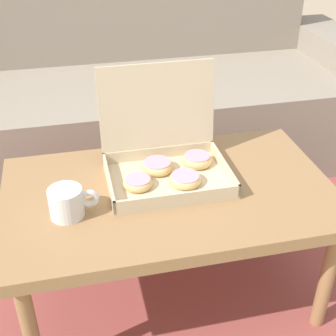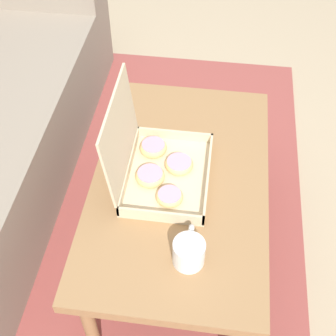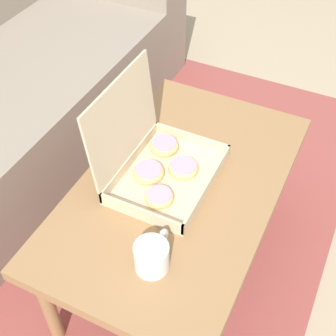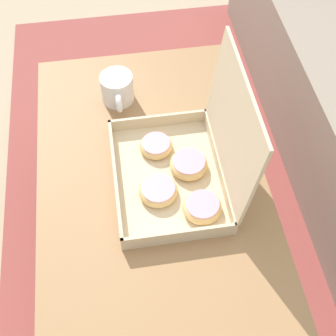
# 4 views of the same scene
# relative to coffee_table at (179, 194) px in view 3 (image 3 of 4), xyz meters

# --- Properties ---
(ground_plane) EXTENTS (12.00, 12.00, 0.00)m
(ground_plane) POSITION_rel_coffee_table_xyz_m (0.00, 0.18, -0.40)
(ground_plane) COLOR tan
(area_rug) EXTENTS (2.60, 1.99, 0.01)m
(area_rug) POSITION_rel_coffee_table_xyz_m (0.00, 0.48, -0.39)
(area_rug) COLOR #994742
(area_rug) RESTS_ON ground_plane
(coffee_table) EXTENTS (1.00, 0.59, 0.44)m
(coffee_table) POSITION_rel_coffee_table_xyz_m (0.00, 0.00, 0.00)
(coffee_table) COLOR #997047
(coffee_table) RESTS_ON ground_plane
(pastry_box) EXTENTS (0.37, 0.31, 0.32)m
(pastry_box) POSITION_rel_coffee_table_xyz_m (0.01, 0.09, 0.10)
(pastry_box) COLOR beige
(pastry_box) RESTS_ON coffee_table
(coffee_mug) EXTENTS (0.14, 0.09, 0.09)m
(coffee_mug) POSITION_rel_coffee_table_xyz_m (-0.30, -0.06, 0.09)
(coffee_mug) COLOR white
(coffee_mug) RESTS_ON coffee_table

